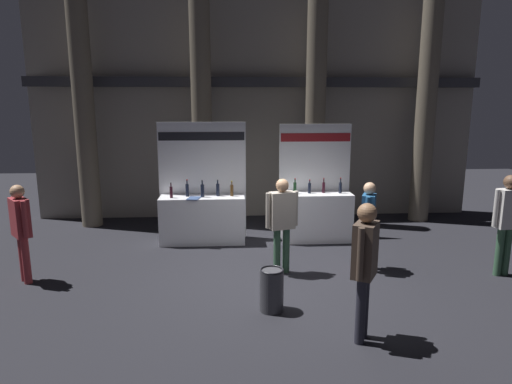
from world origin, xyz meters
TOP-DOWN VIEW (x-y plane):
  - ground_plane at (0.00, 0.00)m, footprint 24.00×24.00m
  - hall_colonnade at (0.00, 4.20)m, footprint 11.29×1.17m
  - exhibitor_booth_0 at (-1.31, 2.10)m, footprint 1.89×0.73m
  - exhibitor_booth_1 at (1.16, 2.10)m, footprint 1.57×0.66m
  - trash_bin at (-0.14, -1.22)m, footprint 0.35×0.35m
  - visitor_0 at (0.92, -2.11)m, footprint 0.41×0.49m
  - visitor_1 at (1.72, 0.26)m, footprint 0.33×0.47m
  - visitor_2 at (4.00, -0.13)m, footprint 0.53×0.26m
  - visitor_3 at (0.18, 0.20)m, footprint 0.58×0.32m
  - visitor_4 at (-4.16, 0.06)m, footprint 0.43×0.46m

SIDE VIEW (x-z plane):
  - ground_plane at x=0.00m, z-range 0.00..0.00m
  - trash_bin at x=-0.14m, z-range 0.00..0.64m
  - exhibitor_booth_0 at x=-1.31m, z-range -0.65..1.91m
  - exhibitor_booth_1 at x=1.16m, z-range -0.62..1.89m
  - visitor_1 at x=1.72m, z-range 0.13..1.74m
  - visitor_4 at x=-4.16m, z-range 0.16..1.83m
  - visitor_3 at x=0.18m, z-range 0.16..1.86m
  - visitor_2 at x=4.00m, z-range 0.17..1.95m
  - visitor_0 at x=0.92m, z-range 0.18..1.97m
  - hall_colonnade at x=0.00m, z-range -0.09..6.21m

